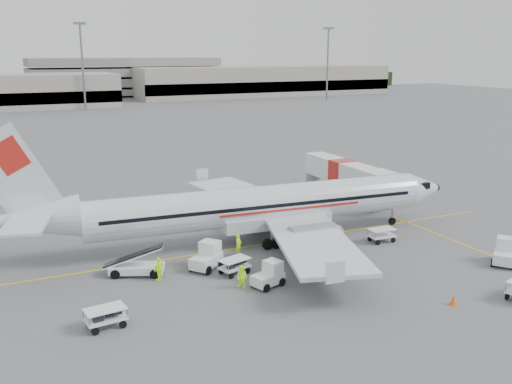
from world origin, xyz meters
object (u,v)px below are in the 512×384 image
jet_bridge (342,180)px  belt_loader (136,257)px  aircraft (262,180)px  tug_mid (268,274)px  tug_fore (505,252)px  tug_aft (206,256)px

jet_bridge → belt_loader: 26.98m
aircraft → tug_mid: (-3.69, -8.52, -4.24)m
tug_fore → tug_aft: bearing=119.5°
tug_aft → aircraft: bearing=-5.1°
belt_loader → tug_fore: belt_loader is taller
jet_bridge → tug_fore: (-0.06, -20.92, -1.09)m
tug_mid → tug_fore: bearing=-31.0°
aircraft → jet_bridge: 16.29m
belt_loader → tug_fore: bearing=3.0°
jet_bridge → tug_fore: size_ratio=6.41×
tug_fore → tug_mid: tug_fore is taller
tug_fore → tug_mid: (-17.10, 3.74, -0.11)m
aircraft → belt_loader: size_ratio=7.56×
aircraft → tug_mid: 10.21m
jet_bridge → aircraft: bearing=-146.7°
jet_bridge → belt_loader: bearing=-154.0°
belt_loader → tug_mid: size_ratio=2.30×
belt_loader → tug_mid: (7.21, -5.61, -0.50)m
belt_loader → tug_fore: size_ratio=2.03×
aircraft → tug_fore: aircraft is taller
aircraft → belt_loader: 11.89m
aircraft → tug_mid: bearing=-108.8°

